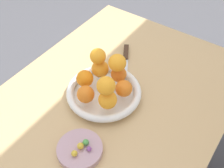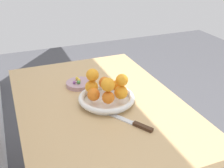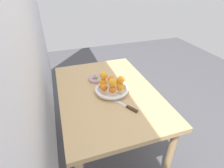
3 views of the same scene
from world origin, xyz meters
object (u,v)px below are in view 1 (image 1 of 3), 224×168
(orange_0, at_px, (86,94))
(orange_2, at_px, (124,88))
(orange_4, at_px, (100,69))
(fruit_bowl, at_px, (104,93))
(candy_ball_1, at_px, (89,149))
(orange_6, at_px, (106,86))
(knife, at_px, (125,62))
(orange_7, at_px, (117,63))
(candy_dish, at_px, (80,150))
(candy_ball_0, at_px, (74,153))
(orange_1, at_px, (108,100))
(orange_3, at_px, (119,74))
(dining_table, at_px, (107,120))
(candy_ball_3, at_px, (86,142))
(candy_ball_2, at_px, (80,146))
(candy_ball_4, at_px, (80,146))
(orange_5, at_px, (85,78))
(orange_8, at_px, (98,56))

(orange_0, distance_m, orange_2, 0.13)
(orange_0, height_order, orange_4, orange_4)
(fruit_bowl, bearing_deg, candy_ball_1, 25.17)
(orange_4, bearing_deg, orange_6, 44.41)
(fruit_bowl, bearing_deg, orange_0, -14.27)
(knife, bearing_deg, orange_7, 20.29)
(fruit_bowl, bearing_deg, orange_2, 105.73)
(candy_dish, relative_size, candy_ball_0, 7.44)
(orange_2, distance_m, knife, 0.21)
(candy_dish, relative_size, knife, 0.59)
(fruit_bowl, xyz_separation_m, orange_4, (-0.05, -0.05, 0.05))
(orange_1, height_order, orange_3, orange_1)
(dining_table, height_order, orange_4, orange_4)
(candy_ball_3, bearing_deg, dining_table, -164.36)
(orange_1, distance_m, candy_ball_1, 0.17)
(orange_2, distance_m, candy_ball_1, 0.24)
(candy_ball_2, bearing_deg, candy_ball_4, -58.12)
(orange_1, distance_m, orange_6, 0.06)
(candy_ball_1, height_order, knife, candy_ball_1)
(orange_0, relative_size, orange_5, 0.98)
(orange_1, relative_size, orange_2, 1.06)
(candy_ball_0, xyz_separation_m, candy_ball_3, (-0.05, 0.00, 0.00))
(knife, bearing_deg, orange_5, -8.83)
(orange_1, bearing_deg, orange_2, 168.69)
(fruit_bowl, bearing_deg, orange_3, 165.73)
(orange_2, height_order, candy_ball_4, orange_2)
(orange_8, distance_m, candy_ball_3, 0.30)
(dining_table, bearing_deg, orange_4, -133.67)
(orange_4, height_order, knife, orange_4)
(orange_3, bearing_deg, fruit_bowl, -14.27)
(orange_0, bearing_deg, candy_ball_2, 32.54)
(fruit_bowl, relative_size, orange_3, 4.71)
(orange_3, height_order, candy_ball_3, orange_3)
(candy_ball_0, height_order, candy_ball_4, candy_ball_0)
(orange_3, height_order, orange_7, orange_7)
(candy_dish, distance_m, orange_4, 0.31)
(fruit_bowl, xyz_separation_m, knife, (-0.19, -0.03, -0.02))
(orange_2, relative_size, orange_3, 1.03)
(orange_1, distance_m, candy_ball_3, 0.16)
(orange_2, relative_size, orange_5, 0.97)
(orange_1, height_order, orange_4, same)
(fruit_bowl, bearing_deg, orange_6, 43.09)
(orange_5, bearing_deg, orange_1, 74.04)
(orange_8, xyz_separation_m, candy_ball_2, (0.27, 0.13, -0.10))
(dining_table, xyz_separation_m, fruit_bowl, (-0.03, -0.03, 0.11))
(orange_2, height_order, orange_8, orange_8)
(orange_1, bearing_deg, candy_dish, 5.24)
(orange_1, relative_size, knife, 0.26)
(orange_5, bearing_deg, fruit_bowl, 105.73)
(candy_ball_0, bearing_deg, knife, -166.25)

